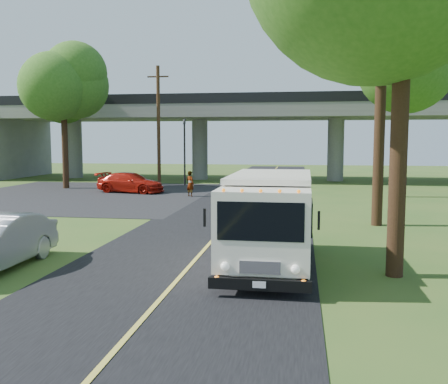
% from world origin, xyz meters
% --- Properties ---
extents(ground, '(120.00, 120.00, 0.00)m').
position_xyz_m(ground, '(0.00, 0.00, 0.00)').
color(ground, '#30511D').
rests_on(ground, ground).
extents(road, '(7.00, 90.00, 0.02)m').
position_xyz_m(road, '(0.00, 10.00, 0.01)').
color(road, black).
rests_on(road, ground).
extents(parking_lot, '(16.00, 18.00, 0.01)m').
position_xyz_m(parking_lot, '(-11.00, 18.00, 0.01)').
color(parking_lot, black).
rests_on(parking_lot, ground).
extents(lane_line, '(0.12, 90.00, 0.01)m').
position_xyz_m(lane_line, '(0.00, 10.00, 0.03)').
color(lane_line, gold).
rests_on(lane_line, road).
extents(overpass, '(54.00, 10.00, 7.30)m').
position_xyz_m(overpass, '(0.00, 32.00, 4.56)').
color(overpass, slate).
rests_on(overpass, ground).
extents(traffic_signal, '(0.18, 0.22, 5.20)m').
position_xyz_m(traffic_signal, '(-6.00, 26.00, 3.20)').
color(traffic_signal, black).
rests_on(traffic_signal, ground).
extents(utility_pole, '(1.60, 0.26, 9.00)m').
position_xyz_m(utility_pole, '(-7.50, 24.00, 4.59)').
color(utility_pole, '#472D19').
rests_on(utility_pole, ground).
extents(tree_right_far, '(5.77, 5.67, 10.99)m').
position_xyz_m(tree_right_far, '(9.21, 19.84, 8.30)').
color(tree_right_far, '#382314').
rests_on(tree_right_far, ground).
extents(tree_left_lot, '(5.60, 5.50, 10.50)m').
position_xyz_m(tree_left_lot, '(-13.79, 21.84, 7.90)').
color(tree_left_lot, '#382314').
rests_on(tree_left_lot, ground).
extents(tree_left_far, '(5.26, 5.16, 9.89)m').
position_xyz_m(tree_left_far, '(-16.79, 27.84, 7.45)').
color(tree_left_far, '#382314').
rests_on(tree_left_far, ground).
extents(step_van, '(2.31, 6.16, 2.58)m').
position_xyz_m(step_van, '(2.20, 1.49, 1.40)').
color(step_van, silver).
rests_on(step_van, ground).
extents(red_sedan, '(4.97, 2.84, 1.36)m').
position_xyz_m(red_sedan, '(-8.31, 19.89, 0.68)').
color(red_sedan, '#A7150A').
rests_on(red_sedan, ground).
extents(pedestrian, '(0.70, 0.65, 1.62)m').
position_xyz_m(pedestrian, '(-3.80, 18.16, 0.81)').
color(pedestrian, gray).
rests_on(pedestrian, ground).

